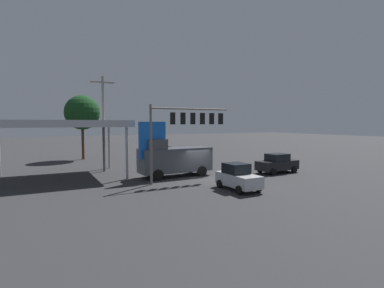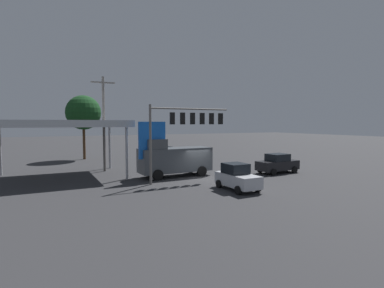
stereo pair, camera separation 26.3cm
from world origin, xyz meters
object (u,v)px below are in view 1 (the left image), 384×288
object	(u,v)px
utility_pole	(103,122)
price_sign	(152,142)
delivery_truck	(174,159)
hatchback_crossing	(238,177)
traffic_signal_assembly	(187,123)
street_tree	(82,113)
sedan_far	(163,154)
sedan_waiting	(277,163)

from	to	relation	value
utility_pole	price_sign	size ratio (longest dim) A/B	1.90
price_sign	delivery_truck	world-z (taller)	price_sign
hatchback_crossing	delivery_truck	size ratio (longest dim) A/B	0.56
delivery_truck	utility_pole	bearing A→B (deg)	-51.12
price_sign	traffic_signal_assembly	bearing A→B (deg)	143.17
traffic_signal_assembly	street_tree	xyz separation A→B (m)	(5.80, -20.52, 1.40)
traffic_signal_assembly	delivery_truck	xyz separation A→B (m)	(0.17, -2.49, -3.33)
traffic_signal_assembly	street_tree	world-z (taller)	street_tree
utility_pole	street_tree	xyz separation A→B (m)	(0.49, -11.89, 1.27)
hatchback_crossing	price_sign	bearing A→B (deg)	-147.46
utility_pole	delivery_truck	size ratio (longest dim) A/B	1.42
price_sign	sedan_far	bearing A→B (deg)	-116.10
traffic_signal_assembly	utility_pole	size ratio (longest dim) A/B	0.76
hatchback_crossing	sedan_waiting	size ratio (longest dim) A/B	0.85
price_sign	sedan_far	xyz separation A→B (m)	(-5.83, -11.89, -2.43)
sedan_waiting	street_tree	world-z (taller)	street_tree
price_sign	sedan_waiting	xyz separation A→B (m)	(-12.42, 2.25, -2.43)
traffic_signal_assembly	price_sign	size ratio (longest dim) A/B	1.44
sedan_waiting	street_tree	bearing A→B (deg)	-55.64
utility_pole	street_tree	distance (m)	11.97
traffic_signal_assembly	delivery_truck	bearing A→B (deg)	-86.01
traffic_signal_assembly	utility_pole	bearing A→B (deg)	-58.38
traffic_signal_assembly	hatchback_crossing	distance (m)	6.57
utility_pole	sedan_waiting	xyz separation A→B (m)	(-15.25, 9.02, -4.20)
price_sign	hatchback_crossing	distance (m)	8.32
sedan_far	hatchback_crossing	world-z (taller)	hatchback_crossing
utility_pole	hatchback_crossing	bearing A→B (deg)	118.10
hatchback_crossing	street_tree	bearing A→B (deg)	-163.73
traffic_signal_assembly	utility_pole	world-z (taller)	utility_pole
traffic_signal_assembly	hatchback_crossing	bearing A→B (deg)	111.15
price_sign	sedan_waiting	distance (m)	12.86
traffic_signal_assembly	hatchback_crossing	size ratio (longest dim) A/B	1.94
delivery_truck	traffic_signal_assembly	bearing A→B (deg)	92.94
street_tree	utility_pole	bearing A→B (deg)	92.36
price_sign	delivery_truck	size ratio (longest dim) A/B	0.75
traffic_signal_assembly	street_tree	bearing A→B (deg)	-74.21
traffic_signal_assembly	price_sign	xyz separation A→B (m)	(2.49, -1.86, -1.64)
sedan_far	hatchback_crossing	distance (m)	18.61
traffic_signal_assembly	sedan_far	size ratio (longest dim) A/B	1.68
sedan_waiting	traffic_signal_assembly	bearing A→B (deg)	-4.86
utility_pole	street_tree	bearing A→B (deg)	-87.64
utility_pole	sedan_far	xyz separation A→B (m)	(-8.65, -5.12, -4.20)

